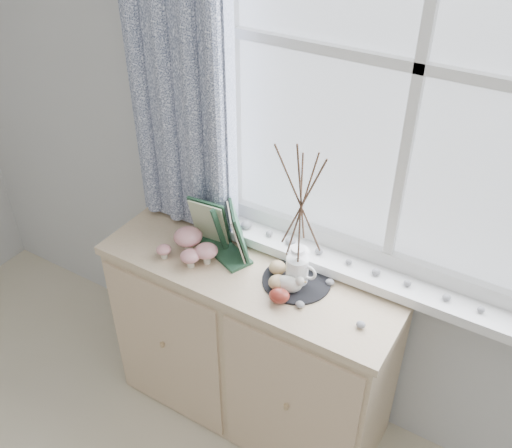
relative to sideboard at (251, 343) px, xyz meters
The scene contains 8 objects.
sideboard is the anchor object (origin of this frame).
botanical_book 0.56m from the sideboard, behind, with size 0.32×0.13×0.22m, color #21452E, non-canonical shape.
toadstool_cluster 0.54m from the sideboard, 163.31° to the right, with size 0.23×0.17×0.10m.
wooden_eggs 0.48m from the sideboard, 18.72° to the right, with size 0.14×0.18×0.08m.
songbird_figurine 0.50m from the sideboard, 13.41° to the right, with size 0.14×0.06×0.07m, color silver, non-canonical shape.
crocheted_doily 0.47m from the sideboard, ahead, with size 0.26×0.26×0.01m, color black.
twig_pitcher 0.81m from the sideboard, ahead, with size 0.22×0.22×0.63m.
sideboard_pebbles 0.53m from the sideboard, ahead, with size 0.33×0.23×0.02m.
Camera 1 is at (0.73, 0.34, 2.26)m, focal length 40.00 mm.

